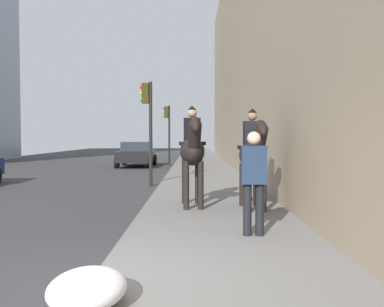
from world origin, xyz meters
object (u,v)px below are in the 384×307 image
mounted_horse_near (192,150)px  mounted_horse_far (253,154)px  car_mid_lane (137,154)px  traffic_light_near_curb (148,116)px  traffic_light_far_curb (168,125)px  pedestrian_greeting (254,176)px

mounted_horse_near → mounted_horse_far: (-0.33, -1.35, -0.08)m
car_mid_lane → mounted_horse_far: bearing=17.0°
mounted_horse_near → car_mid_lane: 15.41m
traffic_light_near_curb → traffic_light_far_curb: traffic_light_near_curb is taller
mounted_horse_far → car_mid_lane: 16.07m
mounted_horse_far → traffic_light_far_curb: (16.59, 2.89, 1.08)m
mounted_horse_far → pedestrian_greeting: size_ratio=1.33×
mounted_horse_near → car_mid_lane: bearing=-171.6°
car_mid_lane → mounted_horse_near: bearing=12.5°
mounted_horse_far → traffic_light_far_curb: size_ratio=0.62×
traffic_light_far_curb → car_mid_lane: bearing=125.1°
pedestrian_greeting → mounted_horse_far: bearing=-6.4°
mounted_horse_far → pedestrian_greeting: bearing=-10.2°
car_mid_lane → traffic_light_far_curb: traffic_light_far_curb is taller
mounted_horse_near → traffic_light_near_curb: 5.44m
mounted_horse_near → pedestrian_greeting: mounted_horse_near is taller
mounted_horse_far → traffic_light_near_curb: traffic_light_near_curb is taller
car_mid_lane → pedestrian_greeting: bearing=13.7°
mounted_horse_near → mounted_horse_far: 1.39m
car_mid_lane → traffic_light_near_curb: bearing=10.0°
pedestrian_greeting → car_mid_lane: bearing=14.8°
mounted_horse_near → car_mid_lane: mounted_horse_near is taller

